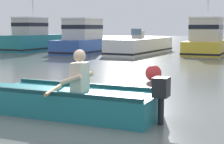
{
  "coord_description": "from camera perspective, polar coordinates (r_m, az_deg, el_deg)",
  "views": [
    {
      "loc": [
        2.15,
        -6.34,
        1.58
      ],
      "look_at": [
        -0.16,
        1.62,
        0.55
      ],
      "focal_mm": 57.81,
      "sensor_mm": 36.0,
      "label": 1
    }
  ],
  "objects": [
    {
      "name": "moored_boat_teal",
      "position": [
        24.81,
        -12.29,
        5.23
      ],
      "size": [
        2.54,
        5.26,
        3.94
      ],
      "color": "#1E727A",
      "rests_on": "ground"
    },
    {
      "name": "moored_boat_blue",
      "position": [
        22.45,
        -4.23,
        5.04
      ],
      "size": [
        2.87,
        5.72,
        2.14
      ],
      "color": "#2D519E",
      "rests_on": "ground"
    },
    {
      "name": "ground_plane",
      "position": [
        6.88,
        -2.49,
        -6.21
      ],
      "size": [
        120.0,
        120.0,
        0.0
      ],
      "primitive_type": "plane",
      "color": "slate"
    },
    {
      "name": "mooring_buoy",
      "position": [
        10.67,
        6.57,
        -0.17
      ],
      "size": [
        0.48,
        0.48,
        0.48
      ],
      "primitive_type": "sphere",
      "color": "red",
      "rests_on": "ground"
    },
    {
      "name": "rowboat_with_person",
      "position": [
        6.62,
        -6.75,
        -4.55
      ],
      "size": [
        3.73,
        1.98,
        1.19
      ],
      "color": "#1E727A",
      "rests_on": "ground"
    },
    {
      "name": "moored_boat_yellow",
      "position": [
        21.9,
        14.78,
        4.8
      ],
      "size": [
        2.76,
        5.17,
        4.59
      ],
      "color": "gold",
      "rests_on": "ground"
    },
    {
      "name": "moored_boat_white",
      "position": [
        22.11,
        4.6,
        4.11
      ],
      "size": [
        3.08,
        6.94,
        1.5
      ],
      "color": "white",
      "rests_on": "ground"
    }
  ]
}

